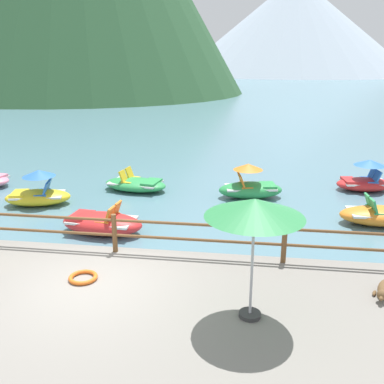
{
  "coord_description": "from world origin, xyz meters",
  "views": [
    {
      "loc": [
        3.17,
        -7.61,
        4.86
      ],
      "look_at": [
        1.37,
        5.0,
        0.9
      ],
      "focal_mm": 40.44,
      "sensor_mm": 36.0,
      "label": 1
    }
  ],
  "objects_px": {
    "pedal_boat_0": "(250,187)",
    "pedal_boat_1": "(102,223)",
    "dog_resting": "(384,289)",
    "life_ring": "(83,277)",
    "beach_umbrella": "(255,210)",
    "pedal_boat_4": "(365,180)",
    "pedal_boat_7": "(38,193)",
    "pedal_boat_2": "(136,184)",
    "pedal_boat_6": "(383,215)"
  },
  "relations": [
    {
      "from": "pedal_boat_0",
      "to": "pedal_boat_1",
      "type": "bearing_deg",
      "value": -136.86
    },
    {
      "from": "dog_resting",
      "to": "life_ring",
      "type": "relative_size",
      "value": 1.64
    },
    {
      "from": "beach_umbrella",
      "to": "pedal_boat_1",
      "type": "relative_size",
      "value": 0.89
    },
    {
      "from": "pedal_boat_4",
      "to": "pedal_boat_7",
      "type": "distance_m",
      "value": 12.05
    },
    {
      "from": "pedal_boat_7",
      "to": "pedal_boat_2",
      "type": "bearing_deg",
      "value": 36.21
    },
    {
      "from": "pedal_boat_4",
      "to": "pedal_boat_6",
      "type": "relative_size",
      "value": 0.86
    },
    {
      "from": "beach_umbrella",
      "to": "pedal_boat_4",
      "type": "xyz_separation_m",
      "value": [
        4.24,
        9.8,
        -2.05
      ]
    },
    {
      "from": "beach_umbrella",
      "to": "pedal_boat_6",
      "type": "xyz_separation_m",
      "value": [
        3.93,
        6.16,
        -2.15
      ]
    },
    {
      "from": "dog_resting",
      "to": "pedal_boat_2",
      "type": "bearing_deg",
      "value": 133.52
    },
    {
      "from": "pedal_boat_2",
      "to": "pedal_boat_6",
      "type": "xyz_separation_m",
      "value": [
        8.37,
        -2.37,
        0.04
      ]
    },
    {
      "from": "pedal_boat_1",
      "to": "life_ring",
      "type": "bearing_deg",
      "value": -76.8
    },
    {
      "from": "dog_resting",
      "to": "pedal_boat_6",
      "type": "height_order",
      "value": "pedal_boat_6"
    },
    {
      "from": "dog_resting",
      "to": "pedal_boat_4",
      "type": "height_order",
      "value": "pedal_boat_4"
    },
    {
      "from": "dog_resting",
      "to": "pedal_boat_4",
      "type": "bearing_deg",
      "value": 79.32
    },
    {
      "from": "beach_umbrella",
      "to": "pedal_boat_7",
      "type": "distance_m",
      "value": 9.96
    },
    {
      "from": "beach_umbrella",
      "to": "life_ring",
      "type": "distance_m",
      "value": 4.13
    },
    {
      "from": "pedal_boat_6",
      "to": "pedal_boat_2",
      "type": "bearing_deg",
      "value": 164.17
    },
    {
      "from": "dog_resting",
      "to": "pedal_boat_6",
      "type": "distance_m",
      "value": 5.22
    },
    {
      "from": "pedal_boat_4",
      "to": "pedal_boat_2",
      "type": "bearing_deg",
      "value": -171.73
    },
    {
      "from": "pedal_boat_1",
      "to": "pedal_boat_6",
      "type": "distance_m",
      "value": 8.44
    },
    {
      "from": "pedal_boat_0",
      "to": "pedal_boat_2",
      "type": "bearing_deg",
      "value": 176.17
    },
    {
      "from": "beach_umbrella",
      "to": "pedal_boat_4",
      "type": "distance_m",
      "value": 10.87
    },
    {
      "from": "life_ring",
      "to": "pedal_boat_4",
      "type": "distance_m",
      "value": 11.8
    },
    {
      "from": "pedal_boat_2",
      "to": "pedal_boat_4",
      "type": "distance_m",
      "value": 8.77
    },
    {
      "from": "pedal_boat_2",
      "to": "pedal_boat_0",
      "type": "bearing_deg",
      "value": -3.83
    },
    {
      "from": "pedal_boat_1",
      "to": "pedal_boat_4",
      "type": "bearing_deg",
      "value": 32.76
    },
    {
      "from": "pedal_boat_4",
      "to": "pedal_boat_6",
      "type": "distance_m",
      "value": 3.65
    },
    {
      "from": "pedal_boat_2",
      "to": "pedal_boat_4",
      "type": "xyz_separation_m",
      "value": [
        8.68,
        1.26,
        0.15
      ]
    },
    {
      "from": "pedal_boat_0",
      "to": "pedal_boat_1",
      "type": "distance_m",
      "value": 5.76
    },
    {
      "from": "dog_resting",
      "to": "pedal_boat_7",
      "type": "distance_m",
      "value": 11.26
    },
    {
      "from": "pedal_boat_0",
      "to": "dog_resting",
      "type": "bearing_deg",
      "value": -69.28
    },
    {
      "from": "beach_umbrella",
      "to": "pedal_boat_2",
      "type": "xyz_separation_m",
      "value": [
        -4.44,
        8.53,
        -2.2
      ]
    },
    {
      "from": "life_ring",
      "to": "pedal_boat_1",
      "type": "relative_size",
      "value": 0.24
    },
    {
      "from": "pedal_boat_1",
      "to": "pedal_boat_2",
      "type": "height_order",
      "value": "pedal_boat_1"
    },
    {
      "from": "pedal_boat_7",
      "to": "pedal_boat_0",
      "type": "bearing_deg",
      "value": 14.15
    },
    {
      "from": "dog_resting",
      "to": "life_ring",
      "type": "height_order",
      "value": "dog_resting"
    },
    {
      "from": "pedal_boat_4",
      "to": "pedal_boat_6",
      "type": "xyz_separation_m",
      "value": [
        -0.31,
        -3.63,
        -0.11
      ]
    },
    {
      "from": "pedal_boat_1",
      "to": "pedal_boat_6",
      "type": "relative_size",
      "value": 0.95
    },
    {
      "from": "beach_umbrella",
      "to": "pedal_boat_0",
      "type": "xyz_separation_m",
      "value": [
        -0.09,
        8.24,
        -2.03
      ]
    },
    {
      "from": "dog_resting",
      "to": "pedal_boat_1",
      "type": "distance_m",
      "value": 7.6
    },
    {
      "from": "pedal_boat_1",
      "to": "pedal_boat_7",
      "type": "distance_m",
      "value": 3.7
    },
    {
      "from": "pedal_boat_6",
      "to": "life_ring",
      "type": "bearing_deg",
      "value": -144.62
    },
    {
      "from": "pedal_boat_2",
      "to": "pedal_boat_7",
      "type": "bearing_deg",
      "value": -143.79
    },
    {
      "from": "dog_resting",
      "to": "life_ring",
      "type": "bearing_deg",
      "value": -177.83
    },
    {
      "from": "pedal_boat_1",
      "to": "pedal_boat_2",
      "type": "relative_size",
      "value": 0.95
    },
    {
      "from": "pedal_boat_6",
      "to": "pedal_boat_4",
      "type": "bearing_deg",
      "value": 85.12
    },
    {
      "from": "pedal_boat_6",
      "to": "pedal_boat_0",
      "type": "bearing_deg",
      "value": 152.64
    },
    {
      "from": "pedal_boat_7",
      "to": "life_ring",
      "type": "bearing_deg",
      "value": -55.29
    },
    {
      "from": "pedal_boat_4",
      "to": "pedal_boat_7",
      "type": "bearing_deg",
      "value": -163.73
    },
    {
      "from": "dog_resting",
      "to": "pedal_boat_2",
      "type": "xyz_separation_m",
      "value": [
        -7.04,
        7.42,
        -0.28
      ]
    }
  ]
}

